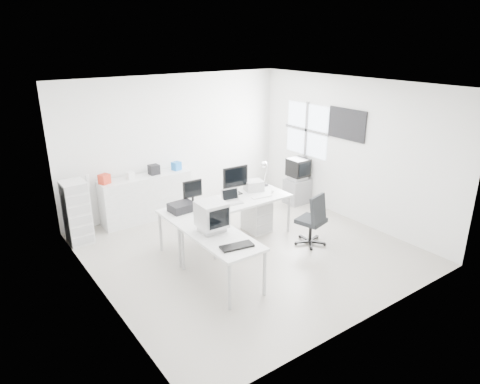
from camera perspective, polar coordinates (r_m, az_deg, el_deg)
floor at (r=7.55m, az=0.89°, el=-7.57°), size 5.00×5.00×0.01m
ceiling at (r=6.72m, az=1.02°, el=14.07°), size 5.00×5.00×0.01m
back_wall at (r=9.07m, az=-8.54°, el=6.46°), size 5.00×0.02×2.80m
left_wall at (r=5.95m, az=-18.80°, el=-1.74°), size 0.02×5.00×2.80m
right_wall at (r=8.67m, az=14.42°, el=5.42°), size 0.02×5.00×2.80m
window at (r=9.41m, az=8.87°, el=8.18°), size 0.02×1.20×1.10m
wall_picture at (r=8.61m, az=14.07°, el=8.76°), size 0.04×0.90×0.60m
main_desk at (r=7.68m, az=-1.67°, el=-3.95°), size 2.40×0.80×0.75m
side_desk at (r=6.44m, az=-2.48°, el=-8.99°), size 0.70×1.40×0.75m
drawer_pedestal at (r=8.13m, az=2.24°, el=-3.14°), size 0.40×0.50×0.60m
inkjet_printer at (r=7.19m, az=-7.78°, el=-2.01°), size 0.42×0.34×0.14m
lcd_monitor_small at (r=7.39m, az=-6.34°, el=-0.08°), size 0.36×0.21×0.44m
lcd_monitor_large at (r=7.83m, az=-0.61°, el=1.56°), size 0.52×0.23×0.53m
laptop at (r=7.45m, az=-0.96°, el=-0.65°), size 0.39×0.40×0.23m
white_keyboard at (r=7.78m, az=2.89°, el=-0.60°), size 0.40×0.16×0.02m
white_mouse at (r=7.99m, az=4.36°, el=0.08°), size 0.05×0.05×0.05m
laser_printer at (r=8.08m, az=1.84°, el=0.88°), size 0.40×0.36×0.19m
desk_lamp at (r=8.29m, az=3.44°, el=2.60°), size 0.22×0.22×0.53m
crt_monitor at (r=6.36m, az=-3.80°, el=-3.28°), size 0.42×0.42×0.47m
black_keyboard at (r=5.97m, az=-0.42°, el=-7.25°), size 0.49×0.27×0.03m
office_chair at (r=7.62m, az=9.47°, el=-3.45°), size 0.70×0.70×0.99m
tv_cabinet at (r=9.55m, az=7.61°, el=0.15°), size 0.51×0.41×0.55m
crt_tv at (r=9.39m, az=7.75°, el=3.02°), size 0.50×0.48×0.45m
sideboard at (r=8.78m, az=-12.34°, el=-0.72°), size 1.82×0.45×0.91m
clutter_box_a at (r=8.34m, az=-17.63°, el=1.66°), size 0.23×0.22×0.18m
clutter_box_b at (r=8.50m, az=-14.44°, el=2.15°), size 0.16×0.15×0.14m
clutter_box_c at (r=8.68m, az=-11.40°, el=2.95°), size 0.20×0.18×0.19m
clutter_box_d at (r=8.88m, az=-8.47°, el=3.45°), size 0.20×0.19×0.17m
clutter_bottle at (r=8.30m, az=-19.69°, el=1.45°), size 0.07×0.07×0.22m
filing_cabinet at (r=8.09m, az=-20.94°, el=-2.55°), size 0.40×0.48×1.14m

